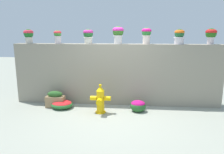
{
  "coord_description": "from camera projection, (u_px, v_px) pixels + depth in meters",
  "views": [
    {
      "loc": [
        0.46,
        -5.19,
        2.12
      ],
      "look_at": [
        -0.11,
        0.82,
        0.84
      ],
      "focal_mm": 34.61,
      "sensor_mm": 36.0,
      "label": 1
    }
  ],
  "objects": [
    {
      "name": "potted_plant_2",
      "position": [
        88.0,
        35.0,
        6.22
      ],
      "size": [
        0.29,
        0.29,
        0.42
      ],
      "color": "beige",
      "rests_on": "stone_wall"
    },
    {
      "name": "potted_plant_0",
      "position": [
        29.0,
        35.0,
        6.34
      ],
      "size": [
        0.28,
        0.28,
        0.42
      ],
      "color": "beige",
      "rests_on": "stone_wall"
    },
    {
      "name": "flower_bush_right",
      "position": [
        62.0,
        104.0,
        6.08
      ],
      "size": [
        0.61,
        0.55,
        0.21
      ],
      "color": "#27652C",
      "rests_on": "ground"
    },
    {
      "name": "potted_plant_4",
      "position": [
        146.0,
        34.0,
        6.04
      ],
      "size": [
        0.27,
        0.27,
        0.45
      ],
      "color": "beige",
      "rests_on": "stone_wall"
    },
    {
      "name": "fire_hydrant",
      "position": [
        100.0,
        100.0,
        5.66
      ],
      "size": [
        0.54,
        0.42,
        0.77
      ],
      "color": "yellow",
      "rests_on": "ground"
    },
    {
      "name": "potted_plant_6",
      "position": [
        211.0,
        34.0,
        5.9
      ],
      "size": [
        0.3,
        0.3,
        0.43
      ],
      "color": "silver",
      "rests_on": "stone_wall"
    },
    {
      "name": "potted_plant_1",
      "position": [
        58.0,
        35.0,
        6.24
      ],
      "size": [
        0.22,
        0.22,
        0.39
      ],
      "color": "silver",
      "rests_on": "stone_wall"
    },
    {
      "name": "stone_wall",
      "position": [
        116.0,
        74.0,
        6.35
      ],
      "size": [
        5.97,
        0.38,
        1.77
      ],
      "primitive_type": "cube",
      "color": "gray",
      "rests_on": "ground"
    },
    {
      "name": "ground_plane",
      "position": [
        113.0,
        116.0,
        5.54
      ],
      "size": [
        24.0,
        24.0,
        0.0
      ],
      "primitive_type": "plane",
      "color": "gray"
    },
    {
      "name": "planter_box",
      "position": [
        55.0,
        99.0,
        6.14
      ],
      "size": [
        0.51,
        0.26,
        0.47
      ],
      "color": "#937551",
      "rests_on": "ground"
    },
    {
      "name": "potted_plant_3",
      "position": [
        118.0,
        33.0,
        6.1
      ],
      "size": [
        0.32,
        0.32,
        0.49
      ],
      "color": "silver",
      "rests_on": "stone_wall"
    },
    {
      "name": "potted_plant_5",
      "position": [
        179.0,
        36.0,
        5.93
      ],
      "size": [
        0.3,
        0.3,
        0.42
      ],
      "color": "silver",
      "rests_on": "stone_wall"
    },
    {
      "name": "flower_bush_left",
      "position": [
        138.0,
        105.0,
        5.81
      ],
      "size": [
        0.41,
        0.37,
        0.32
      ],
      "color": "#295D2A",
      "rests_on": "ground"
    }
  ]
}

